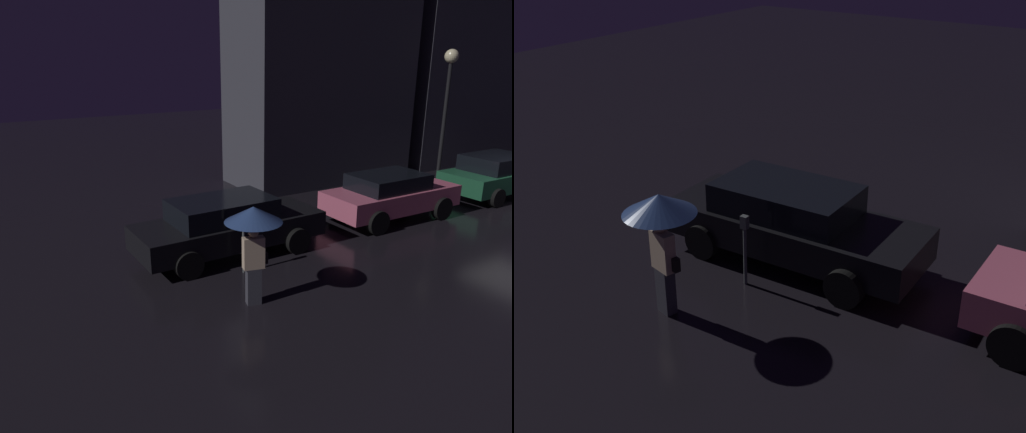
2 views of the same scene
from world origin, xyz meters
The scene contains 3 objects.
parked_car_black centered at (-9.72, 1.45, 0.75)m, with size 4.65×1.89×1.42m.
pedestrian_with_umbrella centered at (-10.45, -1.05, 1.62)m, with size 1.10×1.10×2.00m.
parking_meter centered at (-9.92, 0.30, 0.78)m, with size 0.12×0.10×1.26m.
Camera 2 is at (-4.41, -7.17, 5.65)m, focal length 45.00 mm.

